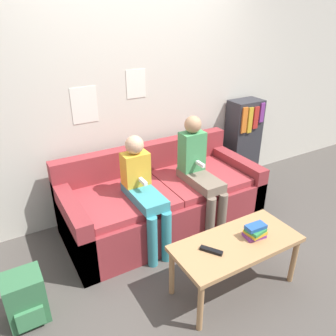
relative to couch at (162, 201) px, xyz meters
The scene contains 10 objects.
ground_plane 0.63m from the couch, 90.00° to the right, with size 10.00×10.00×0.00m, color #4C4742.
wall_back 1.15m from the couch, 90.02° to the left, with size 8.00×0.06×2.60m.
couch is the anchor object (origin of this frame).
coffee_table 1.07m from the couch, 86.17° to the right, with size 1.01×0.47×0.46m.
person_left 0.49m from the couch, 144.90° to the right, with size 0.24×0.60×1.07m.
person_right 0.52m from the couch, 32.41° to the right, with size 0.24×0.60×1.15m.
tv_remote 1.08m from the couch, 99.08° to the right, with size 0.13×0.16×0.02m.
book_stack 1.13m from the couch, 77.82° to the right, with size 0.17×0.14×0.11m.
bookshelf 1.46m from the couch, 14.75° to the left, with size 0.40×0.28×1.08m.
backpack 1.53m from the couch, 158.79° to the right, with size 0.27×0.26×0.40m.
Camera 1 is at (-1.39, -1.98, 2.06)m, focal length 35.00 mm.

